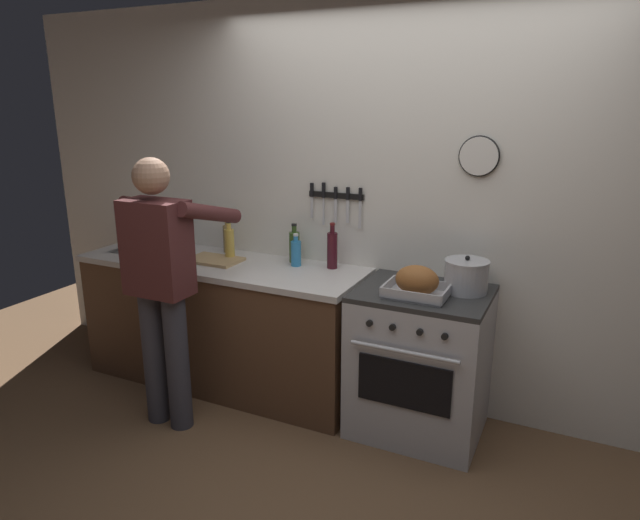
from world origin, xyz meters
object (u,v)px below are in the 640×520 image
stock_pot (466,276)px  bottle_dish_soap (296,253)px  bottle_cooking_oil (230,243)px  stove (420,362)px  roasting_pan (417,283)px  bottle_vinegar (227,238)px  cutting_board (214,260)px  person_cook (162,278)px  bottle_olive_oil (294,246)px  bottle_wine_red (332,249)px

stock_pot → bottle_dish_soap: size_ratio=1.16×
bottle_dish_soap → bottle_cooking_oil: bearing=-173.8°
stove → roasting_pan: (-0.01, -0.11, 0.53)m
stock_pot → bottle_vinegar: bottle_vinegar is taller
cutting_board → bottle_dish_soap: size_ratio=1.65×
bottle_cooking_oil → bottle_dish_soap: 0.49m
stove → person_cook: (-1.42, -0.58, 0.50)m
cutting_board → bottle_cooking_oil: bearing=56.5°
stove → stock_pot: 0.59m
roasting_pan → bottle_dish_soap: size_ratio=1.62×
stove → bottle_olive_oil: (-0.96, 0.21, 0.56)m
roasting_pan → bottle_wine_red: 0.72m
stove → bottle_dish_soap: size_ratio=4.13×
bottle_olive_oil → stove: bearing=-12.4°
bottle_cooking_oil → bottle_olive_oil: 0.46m
stove → roasting_pan: 0.54m
bottle_cooking_oil → bottle_wine_red: 0.74m
bottle_cooking_oil → bottle_dish_soap: bottle_cooking_oil is taller
bottle_cooking_oil → bottle_dish_soap: bearing=6.2°
cutting_board → bottle_vinegar: 0.26m
roasting_pan → bottle_olive_oil: 1.00m
stove → cutting_board: size_ratio=2.50×
bottle_vinegar → stock_pot: bearing=-4.3°
stove → bottle_cooking_oil: 1.51m
roasting_pan → bottle_vinegar: (-1.50, 0.33, 0.03)m
bottle_vinegar → bottle_dish_soap: bottle_vinegar is taller
stove → cutting_board: cutting_board is taller
cutting_board → roasting_pan: bearing=-3.7°
roasting_pan → bottle_olive_oil: size_ratio=1.32×
person_cook → bottle_dish_soap: 0.89m
bottle_dish_soap → person_cook: bearing=-125.6°
roasting_pan → stock_pot: stock_pot is taller
bottle_cooking_oil → bottle_olive_oil: bearing=16.1°
bottle_cooking_oil → bottle_dish_soap: (0.49, 0.05, -0.02)m
stock_pot → bottle_vinegar: (-1.73, 0.13, 0.01)m
cutting_board → bottle_dish_soap: 0.58m
stock_pot → cutting_board: stock_pot is taller
roasting_pan → bottle_cooking_oil: bearing=172.2°
bottle_cooking_oil → bottle_vinegar: (-0.12, 0.14, -0.01)m
roasting_pan → bottle_olive_oil: (-0.95, 0.32, 0.03)m
person_cook → roasting_pan: 1.49m
cutting_board → bottle_vinegar: bottle_vinegar is taller
cutting_board → bottle_wine_red: bearing=14.4°
bottle_wine_red → stove: bearing=-16.0°
bottle_vinegar → bottle_wine_red: bottle_wine_red is taller
bottle_olive_oil → bottle_vinegar: (-0.56, 0.02, -0.00)m
stock_pot → bottle_wine_red: size_ratio=0.84×
person_cook → bottle_dish_soap: person_cook is taller
roasting_pan → bottle_vinegar: bottle_vinegar is taller
person_cook → bottle_wine_red: bearing=-31.6°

